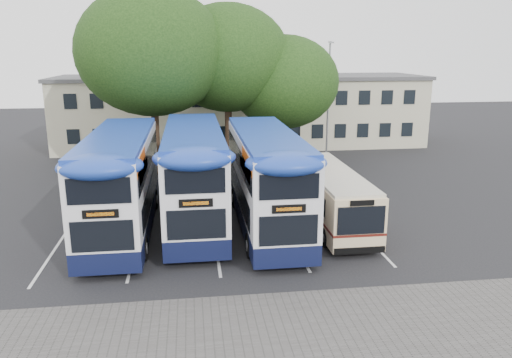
{
  "coord_description": "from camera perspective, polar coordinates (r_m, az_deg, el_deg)",
  "views": [
    {
      "loc": [
        -4.71,
        -17.98,
        8.45
      ],
      "look_at": [
        -1.66,
        5.0,
        2.42
      ],
      "focal_mm": 35.0,
      "sensor_mm": 36.0,
      "label": 1
    }
  ],
  "objects": [
    {
      "name": "paving_strip",
      "position": [
        15.72,
        3.74,
        -17.93
      ],
      "size": [
        40.0,
        6.0,
        0.01
      ],
      "primitive_type": "cube",
      "color": "#595654",
      "rests_on": "ground"
    },
    {
      "name": "tree_left",
      "position": [
        34.13,
        -11.84,
        14.02
      ],
      "size": [
        9.77,
        9.77,
        12.45
      ],
      "color": "black",
      "rests_on": "ground"
    },
    {
      "name": "bay_lines",
      "position": [
        24.51,
        -4.88,
        -5.63
      ],
      "size": [
        14.12,
        11.0,
        0.01
      ],
      "color": "silver",
      "rests_on": "ground"
    },
    {
      "name": "bus_dd_right",
      "position": [
        23.97,
        1.15,
        0.42
      ],
      "size": [
        2.73,
        11.25,
        4.69
      ],
      "color": "#0E1335",
      "rests_on": "ground"
    },
    {
      "name": "depot_building",
      "position": [
        45.53,
        -1.58,
        7.9
      ],
      "size": [
        32.4,
        8.4,
        6.2
      ],
      "color": "beige",
      "rests_on": "ground"
    },
    {
      "name": "bus_single",
      "position": [
        25.01,
        8.45,
        -1.62
      ],
      "size": [
        2.32,
        9.11,
        2.71
      ],
      "color": "beige",
      "rests_on": "ground"
    },
    {
      "name": "lamp_post",
      "position": [
        39.58,
        8.29,
        9.56
      ],
      "size": [
        0.25,
        1.05,
        9.06
      ],
      "color": "gray",
      "rests_on": "ground"
    },
    {
      "name": "ground",
      "position": [
        20.42,
        6.57,
        -9.96
      ],
      "size": [
        120.0,
        120.0,
        0.0
      ],
      "primitive_type": "plane",
      "color": "black",
      "rests_on": "ground"
    },
    {
      "name": "bus_dd_left",
      "position": [
        24.23,
        -15.16,
        0.07
      ],
      "size": [
        2.73,
        11.27,
        4.7
      ],
      "color": "#0E1335",
      "rests_on": "ground"
    },
    {
      "name": "bus_dd_mid",
      "position": [
        24.79,
        -7.08,
        0.89
      ],
      "size": [
        2.78,
        11.45,
        4.77
      ],
      "color": "#0E1335",
      "rests_on": "ground"
    },
    {
      "name": "tree_mid",
      "position": [
        35.95,
        -3.28,
        13.63
      ],
      "size": [
        8.79,
        8.79,
        11.61
      ],
      "color": "black",
      "rests_on": "ground"
    },
    {
      "name": "tree_right",
      "position": [
        36.79,
        3.23,
        10.99
      ],
      "size": [
        7.89,
        7.89,
        9.52
      ],
      "color": "black",
      "rests_on": "ground"
    }
  ]
}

